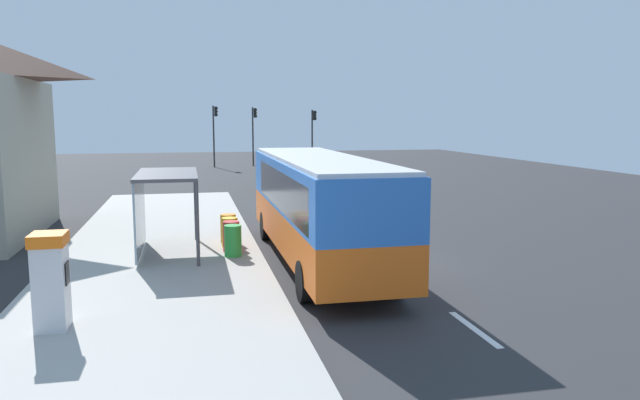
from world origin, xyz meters
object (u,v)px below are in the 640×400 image
object	(u,v)px
traffic_light_near_side	(313,129)
recycling_bin_green	(233,241)
white_van	(315,166)
traffic_light_far_side	(215,127)
bus	(318,203)
sedan_near	(285,161)
traffic_light_median	(254,127)
recycling_bin_red	(231,236)
recycling_bin_yellow	(230,232)
ticket_machine	(51,280)
bus_shelter	(157,192)
recycling_bin_orange	(228,228)

from	to	relation	value
traffic_light_near_side	recycling_bin_green	bearing A→B (deg)	-105.55
white_van	traffic_light_far_side	distance (m)	18.17
white_van	bus	bearing A→B (deg)	-101.56
bus	white_van	xyz separation A→B (m)	(3.91, 19.13, -0.50)
sedan_near	traffic_light_median	size ratio (longest dim) A/B	0.85
recycling_bin_red	traffic_light_median	xyz separation A→B (m)	(4.60, 35.77, 2.81)
recycling_bin_yellow	traffic_light_near_side	xyz separation A→B (m)	(9.70, 33.47, 2.67)
bus	sedan_near	distance (m)	31.77
ticket_machine	recycling_bin_yellow	xyz separation A→B (m)	(3.97, 7.06, -0.52)
recycling_bin_red	recycling_bin_yellow	xyz separation A→B (m)	(0.00, 0.70, 0.00)
sedan_near	ticket_machine	xyz separation A→B (m)	(-10.47, -36.46, 0.38)
bus	bus_shelter	bearing A→B (deg)	161.39
recycling_bin_orange	bus_shelter	size ratio (longest dim) A/B	0.24
traffic_light_far_side	traffic_light_median	bearing A→B (deg)	12.87
traffic_light_near_side	recycling_bin_yellow	bearing A→B (deg)	-106.16
recycling_bin_red	traffic_light_far_side	xyz separation A→B (m)	(1.10, 34.97, 2.88)
bus	traffic_light_median	xyz separation A→B (m)	(2.11, 37.16, 1.62)
recycling_bin_orange	traffic_light_median	size ratio (longest dim) A/B	0.18
traffic_light_median	bus_shelter	xyz separation A→B (m)	(-6.81, -35.58, -1.37)
bus	ticket_machine	bearing A→B (deg)	-142.50
sedan_near	bus_shelter	distance (m)	31.18
bus	recycling_bin_red	distance (m)	3.09
white_van	recycling_bin_yellow	world-z (taller)	white_van
recycling_bin_red	white_van	bearing A→B (deg)	70.15
white_van	traffic_light_far_side	size ratio (longest dim) A/B	0.99
recycling_bin_red	traffic_light_median	size ratio (longest dim) A/B	0.18
recycling_bin_red	recycling_bin_orange	bearing A→B (deg)	90.00
recycling_bin_green	recycling_bin_yellow	size ratio (longest dim) A/B	1.00
sedan_near	recycling_bin_red	distance (m)	30.79
bus	recycling_bin_yellow	xyz separation A→B (m)	(-2.49, 2.10, -1.19)
recycling_bin_green	bus_shelter	xyz separation A→B (m)	(-2.21, 0.89, 1.44)
bus	recycling_bin_red	world-z (taller)	bus
bus	recycling_bin_yellow	size ratio (longest dim) A/B	11.60
ticket_machine	traffic_light_median	bearing A→B (deg)	78.50
bus	traffic_light_near_side	bearing A→B (deg)	78.54
traffic_light_median	bus_shelter	size ratio (longest dim) A/B	1.31
ticket_machine	recycling_bin_red	world-z (taller)	ticket_machine
traffic_light_near_side	bus_shelter	xyz separation A→B (m)	(-11.91, -33.98, -1.23)
white_van	recycling_bin_green	distance (m)	19.52
bus	traffic_light_far_side	distance (m)	36.43
recycling_bin_yellow	sedan_near	bearing A→B (deg)	77.54
bus	sedan_near	world-z (taller)	bus
traffic_light_near_side	traffic_light_median	size ratio (longest dim) A/B	0.96
recycling_bin_green	traffic_light_median	bearing A→B (deg)	82.82
ticket_machine	traffic_light_far_side	xyz separation A→B (m)	(5.07, 41.32, 2.36)
recycling_bin_green	traffic_light_near_side	bearing A→B (deg)	74.45
bus_shelter	bus	bearing A→B (deg)	-18.61
white_van	recycling_bin_red	size ratio (longest dim) A/B	5.55
white_van	bus_shelter	world-z (taller)	bus_shelter
ticket_machine	traffic_light_near_side	distance (m)	42.82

